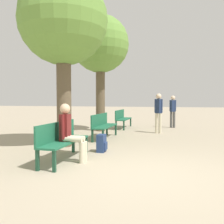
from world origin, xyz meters
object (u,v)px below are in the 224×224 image
object	(u,v)px
bench_row_2	(122,117)
tree_row_1	(100,45)
bench_row_0	(61,138)
pedestrian_mid	(173,109)
pedestrian_near	(159,110)
bench_row_1	(103,124)
backpack	(102,143)
person_seated	(70,131)
tree_row_0	(63,22)

from	to	relation	value
bench_row_2	tree_row_1	distance (m)	3.48
bench_row_0	pedestrian_mid	bearing A→B (deg)	72.15
pedestrian_near	pedestrian_mid	distance (m)	2.21
bench_row_1	backpack	xyz separation A→B (m)	(0.61, -2.17, -0.28)
bench_row_0	pedestrian_near	xyz separation A→B (m)	(1.80, 5.12, 0.41)
bench_row_0	bench_row_2	bearing A→B (deg)	90.00
bench_row_2	person_seated	size ratio (longest dim) A/B	1.42
tree_row_1	backpack	distance (m)	5.54
bench_row_1	bench_row_2	world-z (taller)	same
bench_row_0	tree_row_0	world-z (taller)	tree_row_0
person_seated	pedestrian_mid	xyz separation A→B (m)	(2.11, 7.31, 0.21)
pedestrian_mid	bench_row_0	bearing A→B (deg)	-107.85
person_seated	bench_row_2	bearing A→B (deg)	91.97
pedestrian_near	pedestrian_mid	world-z (taller)	pedestrian_near
bench_row_2	pedestrian_near	world-z (taller)	pedestrian_near
bench_row_0	pedestrian_mid	xyz separation A→B (m)	(2.34, 7.27, 0.38)
bench_row_0	pedestrian_mid	distance (m)	7.64
bench_row_2	backpack	bearing A→B (deg)	-83.58
bench_row_1	pedestrian_near	xyz separation A→B (m)	(1.80, 1.86, 0.41)
backpack	pedestrian_mid	bearing A→B (deg)	74.36
bench_row_0	bench_row_1	world-z (taller)	same
bench_row_1	pedestrian_near	bearing A→B (deg)	45.93
bench_row_0	backpack	size ratio (longest dim) A/B	3.97
tree_row_1	bench_row_1	bearing A→B (deg)	-70.89
bench_row_1	backpack	distance (m)	2.27
bench_row_0	bench_row_1	xyz separation A→B (m)	(0.00, 3.26, 0.00)
tree_row_0	pedestrian_mid	distance (m)	6.96
bench_row_1	bench_row_2	bearing A→B (deg)	90.00
bench_row_1	bench_row_2	xyz separation A→B (m)	(0.00, 3.26, 0.00)
bench_row_2	tree_row_1	size ratio (longest dim) A/B	0.37
backpack	pedestrian_mid	size ratio (longest dim) A/B	0.30
tree_row_1	tree_row_0	bearing A→B (deg)	-90.00
tree_row_0	tree_row_1	bearing A→B (deg)	90.00
bench_row_2	tree_row_1	world-z (taller)	tree_row_1
bench_row_1	bench_row_2	size ratio (longest dim) A/B	1.00
tree_row_1	pedestrian_near	distance (m)	3.71
person_seated	backpack	size ratio (longest dim) A/B	2.79
pedestrian_near	bench_row_2	bearing A→B (deg)	142.22
bench_row_2	backpack	size ratio (longest dim) A/B	3.97
pedestrian_near	pedestrian_mid	size ratio (longest dim) A/B	1.04
bench_row_1	pedestrian_near	world-z (taller)	pedestrian_near
tree_row_1	person_seated	bearing A→B (deg)	-80.20
bench_row_0	tree_row_0	xyz separation A→B (m)	(-0.69, 1.61, 3.07)
person_seated	pedestrian_near	distance (m)	5.40
tree_row_1	pedestrian_mid	size ratio (longest dim) A/B	3.20
person_seated	tree_row_0	bearing A→B (deg)	118.99
tree_row_1	pedestrian_near	world-z (taller)	tree_row_1
person_seated	pedestrian_near	bearing A→B (deg)	73.01
bench_row_0	person_seated	size ratio (longest dim) A/B	1.42
bench_row_0	backpack	world-z (taller)	bench_row_0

